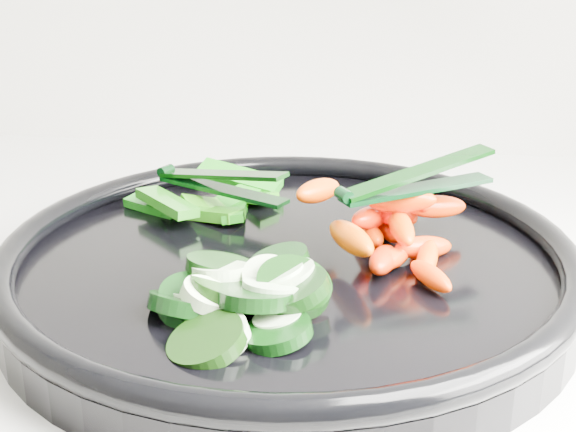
# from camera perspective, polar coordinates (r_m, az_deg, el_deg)

# --- Properties ---
(veggie_tray) EXTENTS (0.45, 0.45, 0.04)m
(veggie_tray) POSITION_cam_1_polar(r_m,az_deg,el_deg) (0.52, -0.00, -3.53)
(veggie_tray) COLOR black
(veggie_tray) RESTS_ON counter
(cucumber_pile) EXTENTS (0.11, 0.14, 0.04)m
(cucumber_pile) POSITION_cam_1_polar(r_m,az_deg,el_deg) (0.46, -3.87, -5.74)
(cucumber_pile) COLOR black
(cucumber_pile) RESTS_ON veggie_tray
(carrot_pile) EXTENTS (0.12, 0.15, 0.05)m
(carrot_pile) POSITION_cam_1_polar(r_m,az_deg,el_deg) (0.53, 7.20, -0.70)
(carrot_pile) COLOR #DC4300
(carrot_pile) RESTS_ON veggie_tray
(pepper_pile) EXTENTS (0.12, 0.11, 0.03)m
(pepper_pile) POSITION_cam_1_polar(r_m,az_deg,el_deg) (0.61, -5.60, 1.05)
(pepper_pile) COLOR #1C700A
(pepper_pile) RESTS_ON veggie_tray
(tong_carrot) EXTENTS (0.10, 0.07, 0.02)m
(tong_carrot) POSITION_cam_1_polar(r_m,az_deg,el_deg) (0.52, 8.91, 2.44)
(tong_carrot) COLOR black
(tong_carrot) RESTS_ON carrot_pile
(tong_pepper) EXTENTS (0.11, 0.06, 0.02)m
(tong_pepper) POSITION_cam_1_polar(r_m,az_deg,el_deg) (0.59, -5.00, 2.47)
(tong_pepper) COLOR black
(tong_pepper) RESTS_ON pepper_pile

